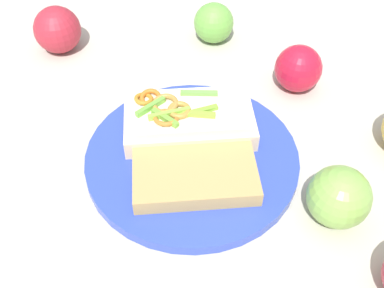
{
  "coord_description": "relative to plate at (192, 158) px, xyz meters",
  "views": [
    {
      "loc": [
        0.34,
        -0.24,
        0.49
      ],
      "look_at": [
        0.0,
        0.0,
        0.04
      ],
      "focal_mm": 44.43,
      "sensor_mm": 36.0,
      "label": 1
    }
  ],
  "objects": [
    {
      "name": "ground_plane",
      "position": [
        0.0,
        0.0,
        -0.01
      ],
      "size": [
        2.0,
        2.0,
        0.0
      ],
      "primitive_type": "plane",
      "color": "#B8B0A0",
      "rests_on": "ground"
    },
    {
      "name": "plate",
      "position": [
        0.0,
        0.0,
        0.0
      ],
      "size": [
        0.28,
        0.28,
        0.02
      ],
      "primitive_type": "cylinder",
      "color": "#2F46BC",
      "rests_on": "ground_plane"
    },
    {
      "name": "sandwich",
      "position": [
        -0.04,
        0.02,
        0.03
      ],
      "size": [
        0.17,
        0.2,
        0.05
      ],
      "rotation": [
        0.0,
        0.0,
        1.04
      ],
      "color": "beige",
      "rests_on": "plate"
    },
    {
      "name": "bread_slice_side",
      "position": [
        0.04,
        -0.02,
        0.02
      ],
      "size": [
        0.16,
        0.18,
        0.02
      ],
      "primitive_type": "cube",
      "rotation": [
        0.0,
        0.0,
        1.04
      ],
      "color": "tan",
      "rests_on": "plate"
    },
    {
      "name": "apple_0",
      "position": [
        0.17,
        0.09,
        0.03
      ],
      "size": [
        0.09,
        0.09,
        0.08
      ],
      "primitive_type": "sphere",
      "rotation": [
        0.0,
        0.0,
        0.15
      ],
      "color": "#7FB24C",
      "rests_on": "ground_plane"
    },
    {
      "name": "apple_2",
      "position": [
        -0.21,
        0.19,
        0.03
      ],
      "size": [
        0.1,
        0.1,
        0.07
      ],
      "primitive_type": "sphere",
      "rotation": [
        0.0,
        0.0,
        5.35
      ],
      "color": "#69AF44",
      "rests_on": "ground_plane"
    },
    {
      "name": "apple_4",
      "position": [
        -0.03,
        0.22,
        0.03
      ],
      "size": [
        0.1,
        0.1,
        0.07
      ],
      "primitive_type": "sphere",
      "rotation": [
        0.0,
        0.0,
        0.79
      ],
      "color": "red",
      "rests_on": "ground_plane"
    },
    {
      "name": "apple_5",
      "position": [
        -0.34,
        -0.03,
        0.03
      ],
      "size": [
        0.11,
        0.11,
        0.08
      ],
      "primitive_type": "sphere",
      "rotation": [
        0.0,
        0.0,
        0.9
      ],
      "color": "#AC2432",
      "rests_on": "ground_plane"
    }
  ]
}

